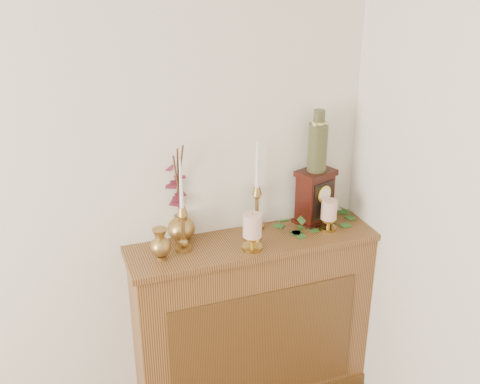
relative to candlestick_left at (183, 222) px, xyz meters
name	(u,v)px	position (x,y,z in m)	size (l,w,h in m)	color
console_shelf	(254,324)	(0.35, -0.02, -0.64)	(1.24, 0.34, 0.93)	olive
candlestick_left	(183,222)	(0.00, 0.00, 0.00)	(0.07, 0.07, 0.45)	#AA7C44
candlestick_center	(257,201)	(0.40, 0.09, 0.00)	(0.08, 0.08, 0.45)	#AA7C44
bud_vase	(161,244)	(-0.12, -0.05, -0.07)	(0.09, 0.09, 0.15)	#AA7C44
ginger_jar	(177,195)	(0.01, 0.13, 0.08)	(0.20, 0.21, 0.49)	#AA7C44
pillar_candle_left	(252,230)	(0.30, -0.10, -0.05)	(0.10, 0.10, 0.19)	#B4913F
pillar_candle_right	(329,213)	(0.73, -0.04, -0.06)	(0.09, 0.09, 0.17)	#B4913F
ivy_garland	(316,226)	(0.68, -0.01, -0.13)	(0.43, 0.17, 0.08)	#2D6325
mantel_clock	(315,197)	(0.70, 0.06, -0.01)	(0.22, 0.18, 0.28)	#350F0A
ceramic_vase	(318,144)	(0.70, 0.07, 0.27)	(0.10, 0.10, 0.31)	#183022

